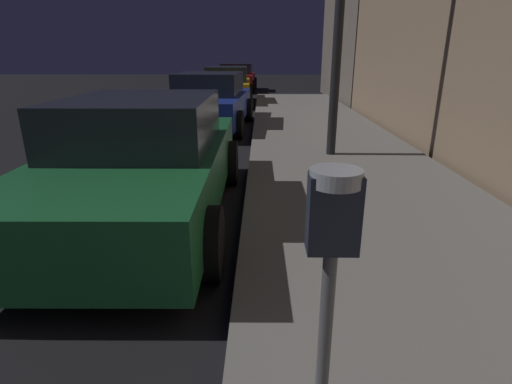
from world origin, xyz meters
TOP-DOWN VIEW (x-y plane):
  - parking_meter at (4.48, 0.69)m, footprint 0.19×0.19m
  - car_green at (2.85, 3.77)m, footprint 2.05×4.35m
  - car_blue at (2.85, 9.90)m, footprint 2.17×4.28m
  - car_yellow_cab at (2.85, 15.46)m, footprint 2.04×4.33m
  - car_red at (2.85, 21.32)m, footprint 2.12×4.16m

SIDE VIEW (x-z plane):
  - car_green at x=2.85m, z-range -0.02..1.41m
  - car_blue at x=2.85m, z-range -0.01..1.42m
  - car_red at x=2.85m, z-range -0.01..1.42m
  - car_yellow_cab at x=2.85m, z-range 0.00..1.43m
  - parking_meter at x=4.48m, z-range 0.50..1.84m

